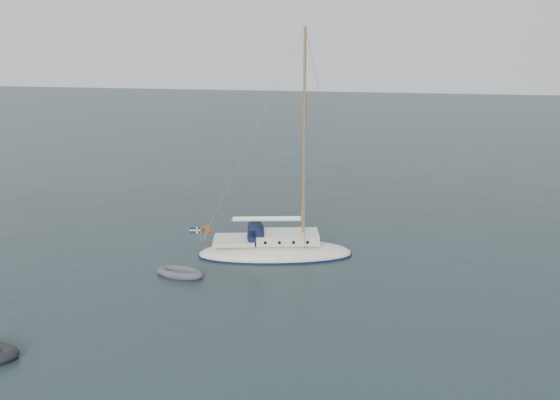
# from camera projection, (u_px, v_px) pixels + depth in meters

# --- Properties ---
(ground) EXTENTS (300.00, 300.00, 0.00)m
(ground) POSITION_uv_depth(u_px,v_px,m) (305.00, 270.00, 32.94)
(ground) COLOR black
(ground) RESTS_ON ground
(sailboat) EXTENTS (10.39, 3.11, 14.80)m
(sailboat) POSITION_uv_depth(u_px,v_px,m) (276.00, 240.00, 34.88)
(sailboat) COLOR beige
(sailboat) RESTS_ON ground
(dinghy) EXTENTS (3.02, 1.36, 0.43)m
(dinghy) POSITION_uv_depth(u_px,v_px,m) (180.00, 273.00, 32.05)
(dinghy) COLOR #4A4A4F
(dinghy) RESTS_ON ground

